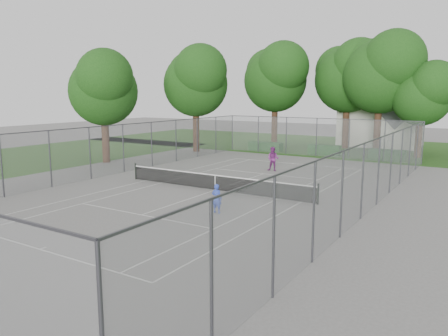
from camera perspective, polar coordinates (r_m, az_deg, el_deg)
The scene contains 18 objects.
ground at distance 26.10m, azimuth -1.17°, elevation -2.91°, with size 120.00×120.00×0.00m, color slate.
grass_far at distance 49.65m, azimuth 15.50°, elevation 2.73°, with size 60.00×20.00×0.00m, color #214914.
grass_left at distance 42.18m, azimuth -27.06°, elevation 0.86°, with size 16.00×40.00×0.00m, color #214914.
court_markings at distance 26.10m, azimuth -1.17°, elevation -2.90°, with size 11.03×23.83×0.01m.
tennis_net at distance 25.99m, azimuth -1.17°, elevation -1.81°, with size 12.87×0.10×1.10m.
perimeter_fence at distance 25.76m, azimuth -1.18°, elevation 1.02°, with size 18.08×34.08×3.52m.
tree_far_left at distance 48.16m, azimuth 6.80°, elevation 11.93°, with size 7.75×7.07×11.13m.
tree_far_midleft at distance 47.67m, azimuth 15.99°, elevation 11.71°, with size 7.79×7.11×11.20m.
tree_far_midright at distance 44.26m, azimuth 19.89°, elevation 11.92°, with size 7.96×7.27×11.44m.
tree_far_right at distance 42.86m, azimuth 24.54°, elevation 9.06°, with size 5.95×5.44×8.56m.
tree_side_back at distance 43.42m, azimuth -3.69°, elevation 11.53°, with size 7.21×6.58×10.36m.
tree_side_front at distance 37.55m, azimuth -15.50°, elevation 10.33°, with size 6.43×5.87×9.24m.
hedge_left at distance 44.52m, azimuth 5.43°, elevation 2.84°, with size 3.45×1.04×0.86m, color #154316.
hedge_mid at distance 42.20m, azimuth 12.98°, elevation 2.32°, with size 3.02×0.86×0.95m, color #154316.
hedge_right at distance 40.55m, azimuth 20.54°, elevation 1.62°, with size 2.98×1.09×0.89m, color #154316.
house at distance 51.23m, azimuth 19.94°, elevation 7.28°, with size 8.13×6.30×10.12m.
girl_player at distance 21.05m, azimuth -0.95°, elevation -3.99°, with size 0.52×0.34×1.42m, color #3148B9.
woman_player at distance 32.66m, azimuth 6.42°, elevation 1.18°, with size 0.87×0.68×1.80m, color #7B2976.
Camera 1 is at (13.95, -21.31, 5.67)m, focal length 35.00 mm.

